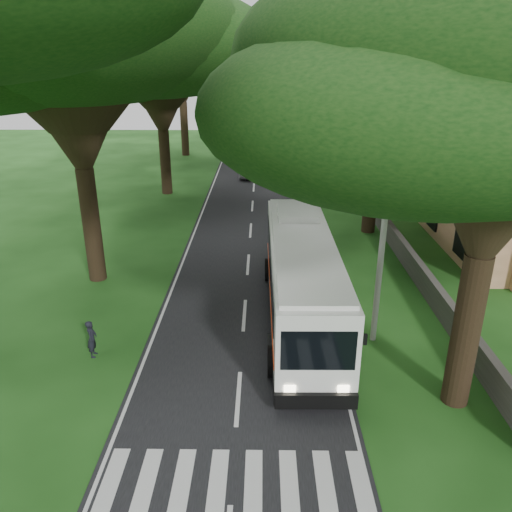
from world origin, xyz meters
The scene contains 18 objects.
ground centered at (0.00, 0.00, 0.00)m, with size 140.00×140.00×0.00m, color #1A4714.
road centered at (0.00, 25.00, 0.01)m, with size 8.00×120.00×0.04m, color black.
crosswalk centered at (0.00, -2.00, 0.00)m, with size 8.00×3.00×0.01m, color silver.
property_wall centered at (9.00, 24.00, 0.60)m, with size 0.35×50.00×1.20m, color #383533.
pole_near centered at (5.50, 6.00, 4.18)m, with size 1.60×0.24×8.00m.
pole_mid centered at (5.50, 26.00, 4.18)m, with size 1.60×0.24×8.00m.
pole_far centered at (5.50, 46.00, 4.18)m, with size 1.60×0.24×8.00m.
tree_l_mida centered at (-8.00, 12.00, 12.14)m, with size 16.05×16.05×15.63m.
tree_l_midb centered at (-7.50, 30.00, 10.72)m, with size 13.90×13.90×13.79m.
tree_l_far centered at (-8.50, 48.00, 12.50)m, with size 13.40×13.40×15.54m.
tree_r_mida centered at (8.00, 20.00, 11.27)m, with size 13.65×13.65×14.31m.
tree_r_midb centered at (7.50, 38.00, 12.52)m, with size 13.94×13.94×15.64m.
tree_r_far centered at (8.50, 56.00, 11.45)m, with size 15.64×15.64×14.85m.
coach_bus centered at (2.55, 7.83, 2.09)m, with size 3.20×13.18×3.88m.
distant_car_a centered at (-0.80, 36.06, 0.64)m, with size 1.45×3.60×1.23m, color #A8A7AC.
distant_car_b centered at (-1.92, 53.48, 0.73)m, with size 1.48×4.23×1.39m, color navy.
distant_car_c centered at (3.00, 55.98, 0.79)m, with size 2.12×5.21×1.51m, color maroon.
pedestrian centered at (-5.88, 4.60, 0.78)m, with size 0.57×0.37×1.55m, color black.
Camera 1 is at (0.82, -12.30, 11.11)m, focal length 35.00 mm.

